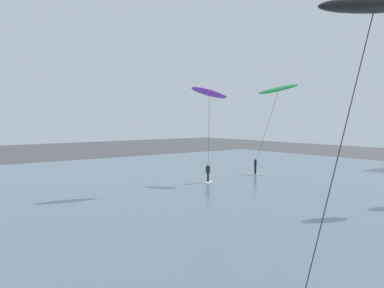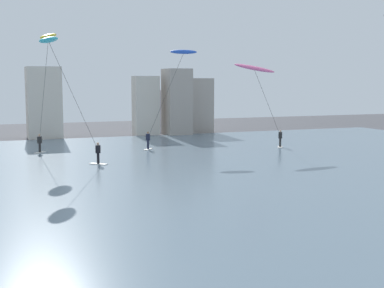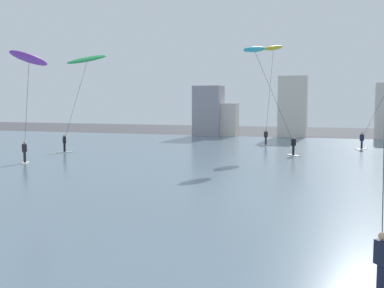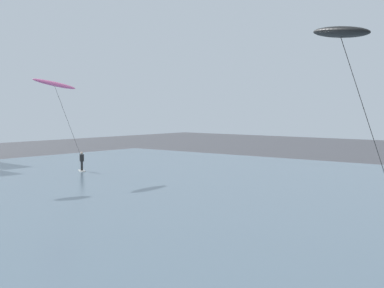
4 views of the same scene
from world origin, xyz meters
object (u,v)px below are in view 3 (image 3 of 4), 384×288
(kitesurfer_green, at_px, (86,65))
(kitesurfer_cyan, at_px, (258,59))
(kitesurfer_yellow, at_px, (273,56))
(kitesurfer_purple, at_px, (29,67))

(kitesurfer_green, distance_m, kitesurfer_cyan, 15.43)
(kitesurfer_cyan, bearing_deg, kitesurfer_yellow, 86.99)
(kitesurfer_purple, height_order, kitesurfer_cyan, kitesurfer_cyan)
(kitesurfer_green, height_order, kitesurfer_yellow, kitesurfer_yellow)
(kitesurfer_yellow, distance_m, kitesurfer_cyan, 7.09)
(kitesurfer_green, height_order, kitesurfer_purple, kitesurfer_green)
(kitesurfer_yellow, height_order, kitesurfer_cyan, kitesurfer_yellow)
(kitesurfer_green, relative_size, kitesurfer_purple, 1.09)
(kitesurfer_yellow, xyz_separation_m, kitesurfer_purple, (-15.08, -18.19, -2.01))
(kitesurfer_green, xyz_separation_m, kitesurfer_cyan, (15.29, 2.04, 0.36))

